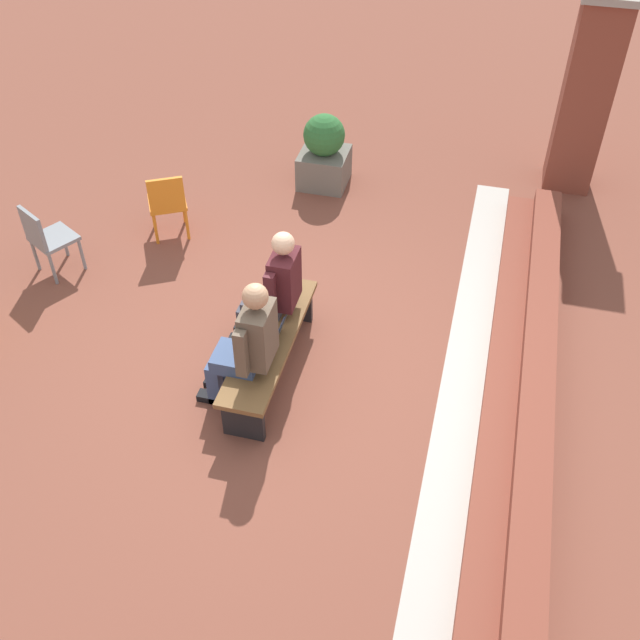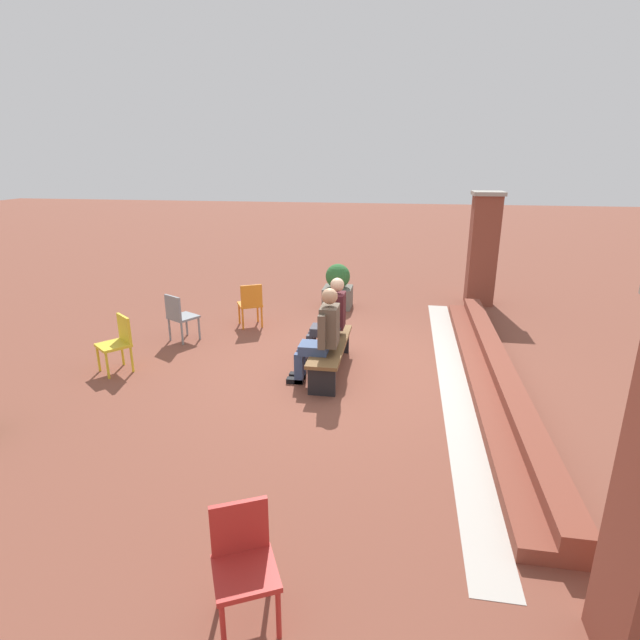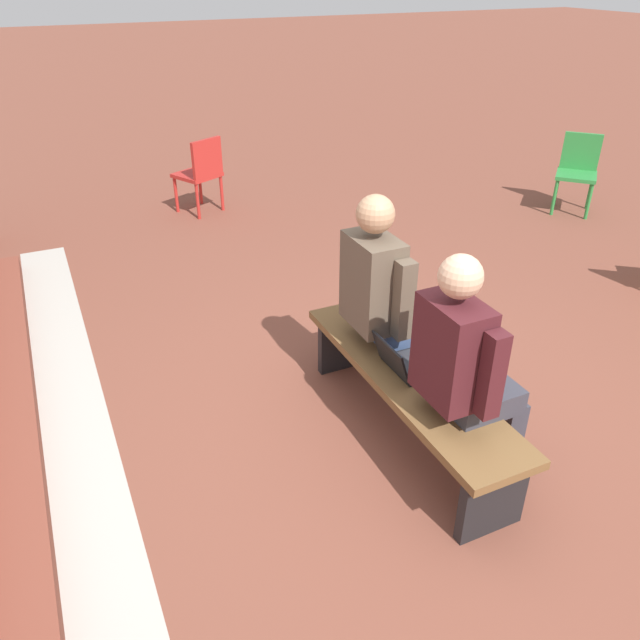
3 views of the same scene
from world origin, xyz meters
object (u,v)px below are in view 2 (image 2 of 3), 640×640
Objects in this scene: person_adult at (322,334)px; laptop at (331,341)px; plastic_chair_by_pillar at (251,302)px; plastic_chair_mid_courtyard at (243,557)px; bench at (330,349)px; person_student at (330,318)px; plastic_chair_foreground at (118,340)px; plastic_chair_far_right at (179,315)px; planter at (338,287)px.

person_adult is 4.33× the size of laptop.
plastic_chair_by_pillar is 1.00× the size of plastic_chair_mid_courtyard.
bench is 4.24m from plastic_chair_mid_courtyard.
person_student is 0.49m from laptop.
plastic_chair_foreground is (2.30, -1.33, 0.00)m from plastic_chair_by_pillar.
person_adult is 1.65× the size of plastic_chair_mid_courtyard.
plastic_chair_by_pillar is 1.37m from plastic_chair_far_right.
plastic_chair_mid_courtyard is at bearing 1.42° from person_adult.
plastic_chair_foreground is (0.87, -3.05, -0.24)m from person_student.
person_student is 1.61× the size of plastic_chair_by_pillar.
person_student reaches higher than planter.
planter is at bearing -174.19° from bench.
plastic_chair_mid_courtyard is at bearing 2.79° from planter.
plastic_chair_far_right and plastic_chair_mid_courtyard have the same top height.
person_adult reaches higher than plastic_chair_far_right.
planter is at bearing -175.83° from person_adult.
person_adult is (0.39, -0.07, 0.38)m from bench.
plastic_chair_by_pillar and plastic_chair_mid_courtyard have the same top height.
person_student is at bearing 5.29° from planter.
plastic_chair_far_right reaches higher than laptop.
person_student is at bearing 179.84° from person_adult.
plastic_chair_mid_courtyard is at bearing 28.67° from plastic_chair_far_right.
plastic_chair_far_right reaches higher than bench.
person_adult reaches higher than laptop.
laptop is at bearing 10.37° from person_student.
plastic_chair_mid_courtyard is (6.07, 1.81, 0.00)m from plastic_chair_by_pillar.
plastic_chair_by_pillar is 1.00× the size of plastic_chair_far_right.
plastic_chair_foreground is at bearing -35.49° from planter.
plastic_chair_far_right is 1.00× the size of plastic_chair_foreground.
person_student is at bearing -178.85° from plastic_chair_mid_courtyard.
plastic_chair_far_right is (-0.91, -2.78, -0.02)m from laptop.
plastic_chair_foreground is at bearing -140.12° from plastic_chair_mid_courtyard.
planter is at bearing -174.71° from person_student.
person_adult is 3.83m from planter.
laptop is 0.38× the size of plastic_chair_far_right.
bench is 2.14× the size of plastic_chair_mid_courtyard.
person_adult is 0.43m from laptop.
bench is at bearing 169.84° from person_adult.
person_student reaches higher than bench.
bench is 2.14× the size of plastic_chair_foreground.
bench is 5.62× the size of laptop.
plastic_chair_foreground is (0.08, -3.05, -0.25)m from person_adult.
plastic_chair_mid_courtyard is at bearing 0.19° from laptop.
bench is 3.44m from planter.
plastic_chair_by_pillar is 1.00× the size of plastic_chair_foreground.
plastic_chair_far_right is at bearing -108.19° from laptop.
bench is 1.91× the size of planter.
person_student reaches higher than laptop.
plastic_chair_foreground is 4.78m from planter.
plastic_chair_far_right is 5.82m from plastic_chair_mid_courtyard.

